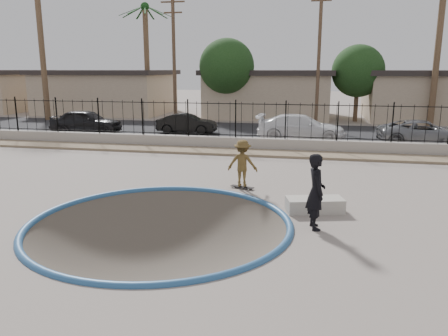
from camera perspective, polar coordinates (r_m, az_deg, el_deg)
ground at (r=24.22m, az=2.21°, el=0.64°), size 120.00×120.00×2.20m
bowl_pit at (r=11.75m, az=-8.36°, el=-7.23°), size 6.84×6.84×1.80m
coping_ring at (r=11.75m, az=-8.36°, el=-7.23°), size 7.04×7.04×0.20m
rock_strip at (r=21.28m, az=0.99°, el=2.13°), size 42.00×1.60×0.11m
retaining_wall at (r=22.31m, az=1.52°, el=3.26°), size 42.00×0.45×0.60m
fence at (r=22.14m, az=1.53°, el=6.32°), size 40.00×0.04×1.80m
street at (r=28.89m, az=3.87°, el=4.86°), size 90.00×8.00×0.04m
house_west at (r=42.34m, az=-15.03°, el=9.64°), size 11.60×8.60×3.90m
house_center at (r=38.10m, az=5.90°, el=9.70°), size 10.60×8.60×3.90m
house_east at (r=39.24m, az=26.93°, el=8.49°), size 12.60×8.60×3.90m
palm_left at (r=37.87m, az=-23.02°, el=17.84°), size 2.30×2.30×11.30m
palm_mid at (r=38.07m, az=-10.16°, el=16.67°), size 2.30×2.30×9.30m
palm_right at (r=34.49m, az=26.49°, el=17.07°), size 2.30×2.30×10.30m
utility_pole_left at (r=31.92m, az=-6.54°, el=13.99°), size 1.70×0.24×9.00m
utility_pole_mid at (r=30.37m, az=12.29°, el=14.33°), size 1.70×0.24×9.50m
street_tree_left at (r=35.03m, az=0.37°, el=13.12°), size 4.32×4.32×6.36m
street_tree_mid at (r=35.49m, az=17.11°, el=12.00°), size 3.96×3.96×5.83m
skater at (r=14.78m, az=2.42°, el=0.27°), size 1.05×0.64×1.59m
skateboard at (r=14.96m, az=2.40°, el=-2.48°), size 0.85×0.45×0.07m
videographer at (r=11.27m, az=11.92°, el=-3.04°), size 0.63×0.81×1.95m
concrete_ledge at (r=12.81m, az=11.76°, el=-4.73°), size 1.73×1.09×0.40m
car_a at (r=28.88m, az=-17.55°, el=5.82°), size 4.50×2.08×1.49m
car_b at (r=27.70m, az=-4.88°, el=5.82°), size 3.77×1.44×1.23m
car_c at (r=25.25m, az=10.03°, el=5.24°), size 5.04×2.16×1.45m
car_d at (r=25.63m, az=24.61°, el=4.23°), size 4.89×2.59×1.31m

